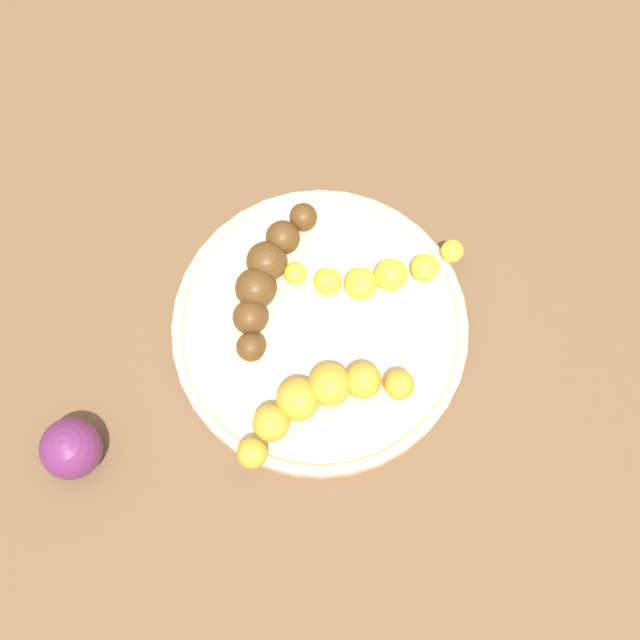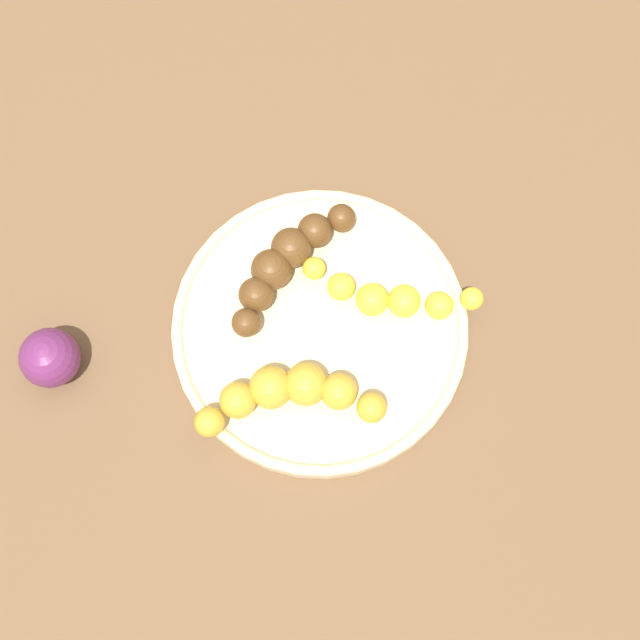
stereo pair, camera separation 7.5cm
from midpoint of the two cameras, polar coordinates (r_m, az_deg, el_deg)
The scene contains 6 objects.
ground_plane at distance 0.79m, azimuth -2.69°, elevation -1.25°, with size 2.40×2.40×0.00m, color brown.
fruit_bowl at distance 0.78m, azimuth -2.73°, elevation -1.01°, with size 0.26×0.26×0.02m.
banana_overripe at distance 0.77m, azimuth -6.29°, elevation 2.35°, with size 0.13×0.10×0.04m.
banana_spotted at distance 0.74m, azimuth -3.07°, elevation -5.67°, with size 0.16×0.07×0.04m.
banana_yellow at distance 0.77m, azimuth 0.91°, elevation 2.39°, with size 0.15×0.08×0.03m.
plum_purple at distance 0.78m, azimuth -18.44°, elevation -8.35°, with size 0.05×0.05×0.05m, color #662659.
Camera 1 is at (0.12, 0.18, 0.76)m, focal length 49.60 mm.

